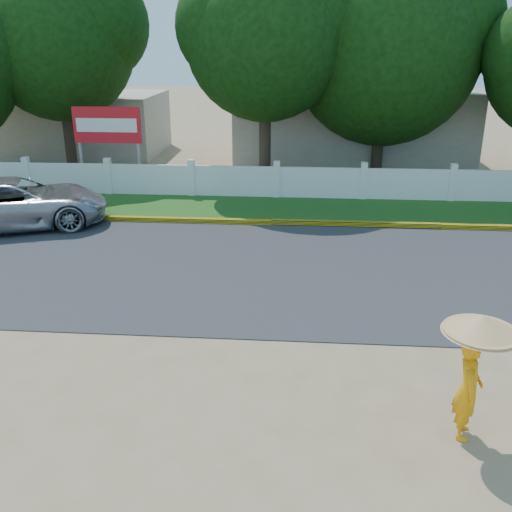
% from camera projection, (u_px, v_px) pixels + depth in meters
% --- Properties ---
extents(ground, '(120.00, 120.00, 0.00)m').
position_uv_depth(ground, '(247.00, 369.00, 9.68)').
color(ground, '#9E8460').
rests_on(ground, ground).
extents(road, '(60.00, 7.00, 0.02)m').
position_uv_depth(road, '(264.00, 269.00, 13.86)').
color(road, '#38383A').
rests_on(road, ground).
extents(grass_verge, '(60.00, 3.50, 0.03)m').
position_uv_depth(grass_verge, '(274.00, 209.00, 18.75)').
color(grass_verge, '#2D601E').
rests_on(grass_verge, ground).
extents(curb, '(40.00, 0.18, 0.16)m').
position_uv_depth(curb, '(272.00, 222.00, 17.14)').
color(curb, yellow).
rests_on(curb, ground).
extents(fence, '(40.00, 0.10, 1.10)m').
position_uv_depth(fence, '(277.00, 182.00, 19.91)').
color(fence, silver).
rests_on(fence, ground).
extents(building_near, '(10.00, 6.00, 3.20)m').
position_uv_depth(building_near, '(350.00, 125.00, 25.64)').
color(building_near, '#B7AD99').
rests_on(building_near, ground).
extents(building_far, '(8.00, 5.00, 2.80)m').
position_uv_depth(building_far, '(78.00, 123.00, 27.59)').
color(building_far, '#B7AD99').
rests_on(building_far, ground).
extents(vehicle, '(5.77, 4.18, 1.46)m').
position_uv_depth(vehicle, '(15.00, 203.00, 16.73)').
color(vehicle, '#A6A8AE').
rests_on(vehicle, ground).
extents(monk_with_parasol, '(1.03, 1.03, 1.88)m').
position_uv_depth(monk_with_parasol, '(475.00, 359.00, 7.66)').
color(monk_with_parasol, '#FF9F0D').
rests_on(monk_with_parasol, ground).
extents(billboard, '(2.50, 0.13, 2.95)m').
position_uv_depth(billboard, '(107.00, 129.00, 20.82)').
color(billboard, gray).
rests_on(billboard, ground).
extents(tree_row, '(38.14, 8.23, 8.87)m').
position_uv_depth(tree_row, '(383.00, 49.00, 20.75)').
color(tree_row, '#473828').
rests_on(tree_row, ground).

